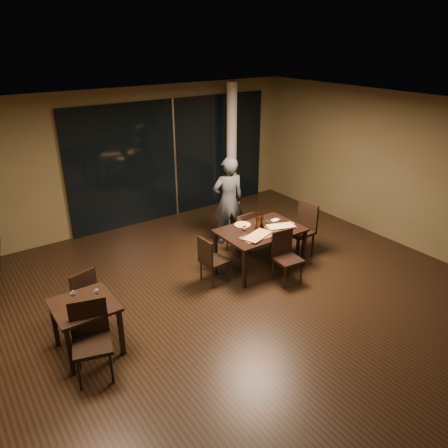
{
  "coord_description": "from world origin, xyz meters",
  "views": [
    {
      "loc": [
        -3.64,
        -4.7,
        4.02
      ],
      "look_at": [
        0.21,
        0.82,
        1.05
      ],
      "focal_mm": 35.0,
      "sensor_mm": 36.0,
      "label": 1
    }
  ],
  "objects_px": {
    "side_table": "(85,312)",
    "chair_main_right": "(303,226)",
    "chair_main_left": "(210,258)",
    "chair_main_near": "(285,254)",
    "chair_side_far": "(81,293)",
    "bottle_c": "(258,220)",
    "bottle_b": "(262,220)",
    "main_table": "(260,233)",
    "chair_main_far": "(241,231)",
    "chair_side_near": "(91,335)",
    "diner": "(228,201)",
    "bottle_a": "(258,221)"
  },
  "relations": [
    {
      "from": "side_table",
      "to": "chair_main_right",
      "type": "height_order",
      "value": "chair_main_right"
    },
    {
      "from": "chair_main_left",
      "to": "chair_main_near",
      "type": "bearing_deg",
      "value": -122.43
    },
    {
      "from": "chair_side_far",
      "to": "chair_main_left",
      "type": "bearing_deg",
      "value": 161.96
    },
    {
      "from": "chair_side_far",
      "to": "bottle_c",
      "type": "bearing_deg",
      "value": 164.88
    },
    {
      "from": "chair_side_far",
      "to": "bottle_b",
      "type": "height_order",
      "value": "bottle_b"
    },
    {
      "from": "chair_main_near",
      "to": "bottle_c",
      "type": "distance_m",
      "value": 0.82
    },
    {
      "from": "side_table",
      "to": "bottle_c",
      "type": "xyz_separation_m",
      "value": [
        3.41,
        0.59,
        0.28
      ]
    },
    {
      "from": "chair_main_left",
      "to": "bottle_b",
      "type": "bearing_deg",
      "value": -90.6
    },
    {
      "from": "side_table",
      "to": "chair_main_left",
      "type": "distance_m",
      "value": 2.38
    },
    {
      "from": "side_table",
      "to": "main_table",
      "type": "bearing_deg",
      "value": 8.37
    },
    {
      "from": "chair_main_near",
      "to": "bottle_b",
      "type": "bearing_deg",
      "value": 92.8
    },
    {
      "from": "chair_main_far",
      "to": "chair_side_near",
      "type": "distance_m",
      "value": 3.84
    },
    {
      "from": "side_table",
      "to": "chair_main_near",
      "type": "distance_m",
      "value": 3.45
    },
    {
      "from": "chair_side_near",
      "to": "diner",
      "type": "relative_size",
      "value": 0.56
    },
    {
      "from": "chair_side_far",
      "to": "bottle_a",
      "type": "distance_m",
      "value": 3.22
    },
    {
      "from": "chair_side_near",
      "to": "bottle_b",
      "type": "distance_m",
      "value": 3.72
    },
    {
      "from": "main_table",
      "to": "chair_main_left",
      "type": "relative_size",
      "value": 1.73
    },
    {
      "from": "chair_main_left",
      "to": "bottle_a",
      "type": "distance_m",
      "value": 1.12
    },
    {
      "from": "chair_main_left",
      "to": "diner",
      "type": "height_order",
      "value": "diner"
    },
    {
      "from": "chair_main_near",
      "to": "chair_main_left",
      "type": "distance_m",
      "value": 1.29
    },
    {
      "from": "main_table",
      "to": "chair_side_far",
      "type": "height_order",
      "value": "chair_side_far"
    },
    {
      "from": "bottle_c",
      "to": "chair_main_near",
      "type": "bearing_deg",
      "value": -86.78
    },
    {
      "from": "side_table",
      "to": "bottle_b",
      "type": "height_order",
      "value": "bottle_b"
    },
    {
      "from": "chair_main_near",
      "to": "chair_main_right",
      "type": "xyz_separation_m",
      "value": [
        0.94,
        0.55,
        0.07
      ]
    },
    {
      "from": "chair_main_far",
      "to": "bottle_b",
      "type": "bearing_deg",
      "value": 93.91
    },
    {
      "from": "side_table",
      "to": "chair_main_near",
      "type": "relative_size",
      "value": 0.87
    },
    {
      "from": "chair_side_near",
      "to": "diner",
      "type": "xyz_separation_m",
      "value": [
        3.61,
        2.14,
        0.34
      ]
    },
    {
      "from": "chair_main_right",
      "to": "diner",
      "type": "xyz_separation_m",
      "value": [
        -0.86,
        1.27,
        0.32
      ]
    },
    {
      "from": "side_table",
      "to": "chair_side_far",
      "type": "bearing_deg",
      "value": 76.86
    },
    {
      "from": "main_table",
      "to": "chair_main_far",
      "type": "xyz_separation_m",
      "value": [
        0.03,
        0.61,
        -0.19
      ]
    },
    {
      "from": "chair_side_far",
      "to": "diner",
      "type": "height_order",
      "value": "diner"
    },
    {
      "from": "chair_side_near",
      "to": "bottle_a",
      "type": "xyz_separation_m",
      "value": [
        3.43,
        0.98,
        0.35
      ]
    },
    {
      "from": "chair_main_left",
      "to": "chair_side_far",
      "type": "distance_m",
      "value": 2.17
    },
    {
      "from": "chair_main_far",
      "to": "chair_main_right",
      "type": "bearing_deg",
      "value": 143.21
    },
    {
      "from": "main_table",
      "to": "chair_side_near",
      "type": "bearing_deg",
      "value": -164.76
    },
    {
      "from": "bottle_a",
      "to": "side_table",
      "type": "bearing_deg",
      "value": -171.0
    },
    {
      "from": "chair_main_left",
      "to": "chair_main_right",
      "type": "distance_m",
      "value": 2.07
    },
    {
      "from": "chair_main_far",
      "to": "diner",
      "type": "xyz_separation_m",
      "value": [
        0.1,
        0.59,
        0.42
      ]
    },
    {
      "from": "chair_main_left",
      "to": "bottle_b",
      "type": "distance_m",
      "value": 1.23
    },
    {
      "from": "chair_main_left",
      "to": "bottle_a",
      "type": "bearing_deg",
      "value": -91.82
    },
    {
      "from": "chair_side_far",
      "to": "chair_main_near",
      "type": "bearing_deg",
      "value": 152.7
    },
    {
      "from": "chair_main_right",
      "to": "diner",
      "type": "distance_m",
      "value": 1.57
    },
    {
      "from": "chair_side_far",
      "to": "bottle_b",
      "type": "distance_m",
      "value": 3.35
    },
    {
      "from": "diner",
      "to": "bottle_a",
      "type": "xyz_separation_m",
      "value": [
        -0.18,
        -1.16,
        0.01
      ]
    },
    {
      "from": "main_table",
      "to": "chair_main_right",
      "type": "xyz_separation_m",
      "value": [
        0.99,
        -0.08,
        -0.09
      ]
    },
    {
      "from": "chair_main_right",
      "to": "chair_side_far",
      "type": "bearing_deg",
      "value": -95.83
    },
    {
      "from": "chair_main_near",
      "to": "chair_side_near",
      "type": "xyz_separation_m",
      "value": [
        -3.53,
        -0.32,
        0.05
      ]
    },
    {
      "from": "chair_side_near",
      "to": "bottle_c",
      "type": "relative_size",
      "value": 3.38
    },
    {
      "from": "chair_main_right",
      "to": "diner",
      "type": "relative_size",
      "value": 0.58
    },
    {
      "from": "diner",
      "to": "bottle_b",
      "type": "height_order",
      "value": "diner"
    }
  ]
}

